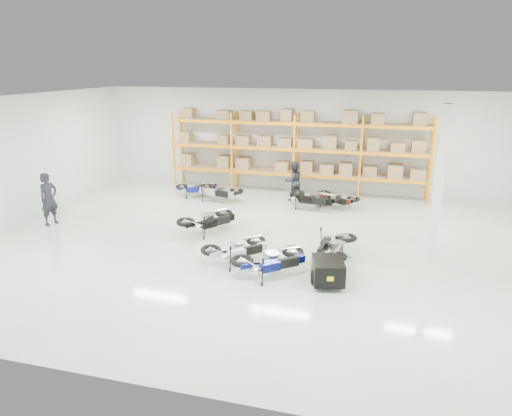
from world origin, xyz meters
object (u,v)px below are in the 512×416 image
(moto_back_a, at_px, (197,186))
(person_left, at_px, (49,199))
(moto_back_d, at_px, (336,195))
(trailer, at_px, (328,271))
(moto_touring_right, at_px, (334,243))
(moto_back_b, at_px, (218,188))
(moto_silver_left, at_px, (238,245))
(person_back, at_px, (294,181))
(moto_back_c, at_px, (313,195))
(moto_blue_centre, at_px, (272,256))
(moto_black_far_left, at_px, (209,216))

(moto_back_a, relative_size, person_left, 0.83)
(moto_back_d, xyz_separation_m, person_left, (-9.69, -4.72, 0.45))
(trailer, relative_size, person_left, 0.90)
(moto_touring_right, distance_m, moto_back_a, 8.39)
(moto_back_a, bearing_deg, moto_back_b, -130.04)
(moto_silver_left, xyz_separation_m, moto_back_a, (-3.75, 6.18, -0.07))
(moto_touring_right, distance_m, person_back, 6.28)
(moto_back_c, bearing_deg, moto_touring_right, -151.60)
(moto_blue_centre, bearing_deg, moto_silver_left, 23.54)
(moto_touring_right, bearing_deg, trailer, -82.99)
(person_back, bearing_deg, person_left, 0.55)
(trailer, distance_m, moto_back_c, 6.61)
(moto_back_a, distance_m, moto_back_d, 6.00)
(moto_blue_centre, xyz_separation_m, trailer, (1.54, -0.19, -0.16))
(person_back, bearing_deg, moto_touring_right, 78.20)
(moto_back_c, height_order, moto_back_d, moto_back_c)
(moto_touring_right, xyz_separation_m, person_back, (-2.27, 5.85, 0.27))
(moto_blue_centre, relative_size, moto_silver_left, 1.04)
(person_left, bearing_deg, person_back, -40.63)
(moto_blue_centre, bearing_deg, moto_back_d, -48.45)
(moto_black_far_left, relative_size, moto_back_d, 1.16)
(moto_black_far_left, distance_m, trailer, 5.25)
(moto_silver_left, height_order, moto_black_far_left, moto_black_far_left)
(moto_back_b, distance_m, person_back, 3.18)
(moto_touring_right, xyz_separation_m, trailer, (0.00, -1.60, -0.15))
(moto_back_a, bearing_deg, moto_black_far_left, -174.56)
(moto_blue_centre, bearing_deg, moto_touring_right, -86.87)
(moto_touring_right, relative_size, trailer, 1.07)
(moto_back_b, relative_size, moto_back_d, 1.12)
(moto_back_a, bearing_deg, person_left, 120.37)
(moto_back_a, distance_m, moto_back_b, 1.19)
(moto_blue_centre, xyz_separation_m, moto_back_b, (-3.77, 6.40, -0.02))
(trailer, xyz_separation_m, person_back, (-2.27, 7.45, 0.43))
(moto_silver_left, height_order, person_back, person_back)
(moto_black_far_left, height_order, moto_back_a, moto_black_far_left)
(moto_touring_right, relative_size, moto_back_b, 1.02)
(moto_silver_left, relative_size, moto_black_far_left, 0.96)
(moto_back_b, distance_m, moto_back_d, 4.88)
(moto_back_b, height_order, moto_back_c, moto_back_c)
(moto_black_far_left, distance_m, moto_back_d, 5.63)
(moto_back_b, xyz_separation_m, person_back, (3.04, 0.86, 0.28))
(moto_back_c, relative_size, person_back, 1.11)
(moto_touring_right, relative_size, person_back, 1.10)
(moto_silver_left, xyz_separation_m, moto_black_far_left, (-1.68, 2.13, 0.02))
(moto_silver_left, relative_size, moto_back_a, 1.14)
(moto_back_b, bearing_deg, moto_black_far_left, -150.69)
(moto_black_far_left, height_order, person_left, person_left)
(moto_back_b, bearing_deg, moto_blue_centre, -134.54)
(moto_back_a, xyz_separation_m, moto_back_b, (1.13, -0.38, 0.07))
(moto_back_a, bearing_deg, trailer, -158.86)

